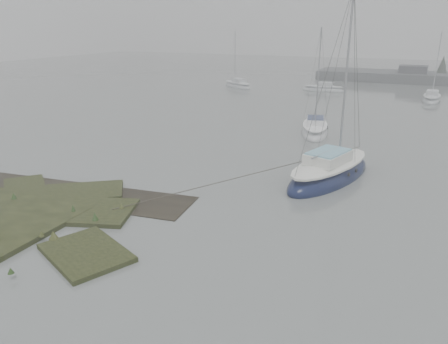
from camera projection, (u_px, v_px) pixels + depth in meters
The scene contains 6 objects.
ground at pixel (291, 113), 43.24m from camera, with size 160.00×160.00×0.00m, color slate.
sailboat_main at pixel (329, 173), 24.74m from camera, with size 4.81×8.33×11.17m.
sailboat_white at pixel (315, 130), 35.19m from camera, with size 3.38×6.57×8.85m.
sailboat_far_a at pixel (238, 86), 60.86m from camera, with size 5.83×4.79×8.13m.
sailboat_far_b at pixel (431, 99), 49.84m from camera, with size 2.18×5.92×8.24m.
sailboat_far_c at pixel (323, 89), 57.41m from camera, with size 5.51×2.11×7.63m.
Camera 1 is at (11.32, -11.84, 8.36)m, focal length 35.00 mm.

